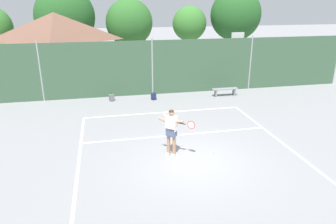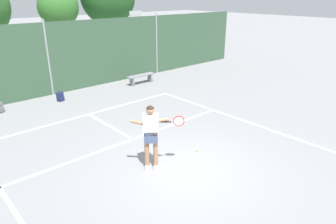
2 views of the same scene
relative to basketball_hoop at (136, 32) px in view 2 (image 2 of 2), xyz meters
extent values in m
plane|color=gray|center=(-6.17, -10.55, -2.31)|extent=(120.00, 120.00, 0.00)
cube|color=white|center=(-6.17, -5.05, -2.31)|extent=(8.20, 0.10, 0.01)
cube|color=white|center=(-2.07, -10.55, -2.31)|extent=(0.10, 11.00, 0.01)
cube|color=white|center=(-6.17, -8.08, -2.31)|extent=(8.20, 0.10, 0.01)
cube|color=white|center=(-6.17, -6.59, -2.31)|extent=(0.10, 2.97, 0.01)
cube|color=#38563D|center=(-6.17, -1.55, -0.64)|extent=(26.00, 0.05, 3.35)
cylinder|color=#99999E|center=(-6.17, -1.55, -0.56)|extent=(0.09, 0.09, 3.50)
cylinder|color=#99999E|center=(0.33, -1.55, -0.56)|extent=(0.09, 0.09, 3.50)
cylinder|color=#99999E|center=(6.83, -1.55, -0.56)|extent=(0.09, 0.09, 3.50)
cylinder|color=#284CB2|center=(0.00, 0.06, -0.79)|extent=(0.12, 0.12, 3.05)
cube|color=white|center=(0.00, -0.04, 0.94)|extent=(0.90, 0.06, 0.60)
torus|color=#D85919|center=(0.00, -0.31, 0.72)|extent=(0.48, 0.48, 0.02)
cylinder|color=brown|center=(-0.83, 9.17, -1.23)|extent=(0.36, 0.36, 2.16)
ellipsoid|color=#38752D|center=(-0.83, 9.17, 1.21)|extent=(3.21, 2.89, 3.21)
cylinder|color=brown|center=(3.77, 9.17, -1.21)|extent=(0.36, 0.36, 2.19)
cube|color=silver|center=(-6.92, -9.82, -2.26)|extent=(0.26, 0.28, 0.10)
cube|color=silver|center=(-6.73, -9.97, -2.26)|extent=(0.26, 0.28, 0.10)
cylinder|color=#A37556|center=(-6.92, -9.82, -1.80)|extent=(0.13, 0.13, 0.82)
cylinder|color=#A37556|center=(-6.73, -9.97, -1.80)|extent=(0.13, 0.13, 0.82)
cube|color=#47567A|center=(-6.83, -9.90, -1.33)|extent=(0.43, 0.42, 0.32)
cube|color=silver|center=(-6.83, -9.90, -0.99)|extent=(0.46, 0.44, 0.56)
sphere|color=#A37556|center=(-6.83, -9.90, -0.58)|extent=(0.22, 0.22, 0.22)
sphere|color=black|center=(-6.83, -9.90, -0.56)|extent=(0.21, 0.21, 0.21)
cylinder|color=#A37556|center=(-6.66, -10.01, -0.89)|extent=(0.48, 0.43, 0.17)
cylinder|color=#A37556|center=(-7.04, -9.72, -0.94)|extent=(0.44, 0.40, 0.22)
cylinder|color=black|center=(-6.49, -10.12, -0.94)|extent=(0.25, 0.22, 0.04)
torus|color=red|center=(-6.19, -10.30, -0.94)|extent=(0.25, 0.21, 0.30)
cylinder|color=silver|center=(-6.19, -10.30, -0.94)|extent=(0.20, 0.17, 0.26)
sphere|color=#CCE033|center=(-5.20, -10.12, -2.28)|extent=(0.07, 0.07, 0.07)
cube|color=slate|center=(-8.72, -2.54, -2.19)|extent=(0.23, 0.13, 0.18)
cube|color=navy|center=(-6.30, -2.70, -2.11)|extent=(0.32, 0.25, 0.40)
cube|color=navy|center=(-6.27, -2.81, -2.19)|extent=(0.23, 0.12, 0.18)
torus|color=black|center=(-6.30, -2.70, -1.89)|extent=(0.09, 0.04, 0.09)
cube|color=gray|center=(-1.86, -2.86, -1.86)|extent=(1.60, 0.36, 0.06)
cube|color=gray|center=(-2.46, -2.86, -2.09)|extent=(0.08, 0.32, 0.45)
cube|color=gray|center=(-1.26, -2.86, -2.09)|extent=(0.08, 0.32, 0.45)
camera|label=1|loc=(-9.18, -20.37, 3.29)|focal=33.53mm
camera|label=2|loc=(-11.43, -15.74, 2.25)|focal=32.86mm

